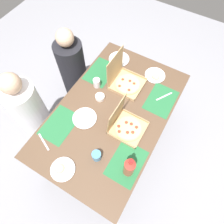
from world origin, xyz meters
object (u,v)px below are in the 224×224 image
Objects in this scene: plate_far_right at (85,118)px; plate_far_left at (119,59)px; pizza_box_edge_far at (125,80)px; plate_middle at (155,76)px; diner_right_seat at (74,72)px; diner_left_seat at (33,115)px; plate_near_left at (63,169)px; pizza_box_corner_right at (126,125)px; condiment_bowl at (100,97)px; cup_clear_left at (97,156)px; cup_dark at (97,83)px; soda_bottle at (129,167)px.

plate_far_right is 0.82m from plate_far_left.
pizza_box_edge_far is 0.57m from plate_far_right.
diner_right_seat is (-0.25, 0.94, -0.25)m from plate_middle.
diner_left_seat is (-0.73, 0.71, -0.25)m from pizza_box_edge_far.
pizza_box_edge_far is at bearing -1.20° from plate_near_left.
condiment_bowl is (0.15, 0.37, -0.03)m from pizza_box_corner_right.
plate_near_left is 0.77m from condiment_bowl.
cup_dark is at bearing 32.20° from cup_clear_left.
condiment_bowl is at bearing -136.78° from cup_dark.
plate_middle is 0.67× the size of soda_bottle.
condiment_bowl is (-0.12, -0.11, -0.03)m from cup_dark.
pizza_box_edge_far is 3.72× the size of condiment_bowl.
pizza_box_edge_far is at bearing 29.17° from pizza_box_corner_right.
pizza_box_corner_right is 0.66m from plate_near_left.
diner_right_seat is (0.82, 0.88, -0.29)m from cup_clear_left.
cup_dark is at bearing 13.71° from plate_near_left.
cup_clear_left reaches higher than plate_near_left.
cup_dark is at bearing 177.01° from plate_far_left.
plate_middle is 0.19× the size of diner_right_seat.
pizza_box_corner_right reaches higher than plate_far_left.
pizza_box_corner_right is 3.54× the size of condiment_bowl.
plate_near_left is (-0.61, 0.27, -0.04)m from pizza_box_corner_right.
cup_clear_left is at bearing 168.34° from pizza_box_corner_right.
cup_clear_left is (-1.07, -0.38, 0.04)m from plate_far_left.
pizza_box_edge_far reaches higher than soda_bottle.
cup_clear_left reaches higher than condiment_bowl.
plate_far_left is at bearing 39.47° from pizza_box_edge_far.
pizza_box_edge_far reaches higher than cup_clear_left.
plate_far_left is at bearing 33.27° from pizza_box_corner_right.
plate_far_right is 2.38× the size of cup_dark.
plate_middle is 2.27× the size of cup_clear_left.
plate_far_right is 2.47× the size of condiment_bowl.
diner_left_seat is (0.32, 0.69, -0.21)m from plate_near_left.
pizza_box_edge_far is at bearing 11.77° from cup_clear_left.
cup_dark is 0.76m from cup_clear_left.
pizza_box_edge_far is at bearing -13.14° from plate_far_right.
plate_middle is at bearing -11.19° from plate_near_left.
pizza_box_corner_right reaches higher than soda_bottle.
plate_near_left is 0.18× the size of diner_right_seat.
diner_left_seat is at bearing 153.40° from plate_far_left.
pizza_box_edge_far is 1.50× the size of plate_far_left.
cup_clear_left is (-0.64, -0.41, -0.00)m from cup_dark.
pizza_box_corner_right is 0.55m from cup_dark.
soda_bottle is 3.49× the size of condiment_bowl.
condiment_bowl is at bearing -0.79° from plate_far_right.
diner_right_seat reaches higher than plate_near_left.
cup_dark is (0.61, 0.69, -0.08)m from soda_bottle.
cup_dark reaches higher than plate_far_left.
condiment_bowl is 0.76m from diner_left_seat.
plate_near_left is 0.90m from cup_dark.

